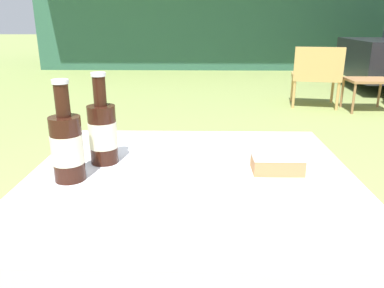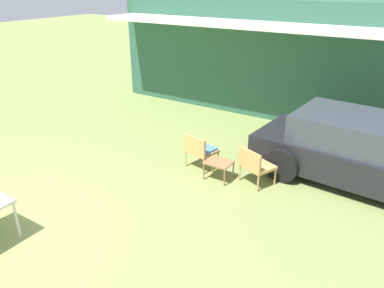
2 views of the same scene
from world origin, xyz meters
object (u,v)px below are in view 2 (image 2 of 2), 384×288
object	(u,v)px
wicker_chair_cushioned	(200,149)
garden_side_table	(219,164)
parked_car	(363,152)
wicker_chair_plain	(255,164)

from	to	relation	value
wicker_chair_cushioned	garden_side_table	distance (m)	0.64
parked_car	wicker_chair_cushioned	size ratio (longest dim) A/B	5.73
garden_side_table	wicker_chair_cushioned	bearing A→B (deg)	158.58
parked_car	wicker_chair_plain	bearing A→B (deg)	-140.38
parked_car	wicker_chair_plain	size ratio (longest dim) A/B	5.73
wicker_chair_cushioned	wicker_chair_plain	world-z (taller)	same
parked_car	wicker_chair_plain	xyz separation A→B (m)	(-1.73, -1.23, -0.22)
garden_side_table	parked_car	bearing A→B (deg)	30.82
wicker_chair_plain	garden_side_table	xyz separation A→B (m)	(-0.69, -0.21, -0.09)
wicker_chair_plain	garden_side_table	world-z (taller)	wicker_chair_plain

